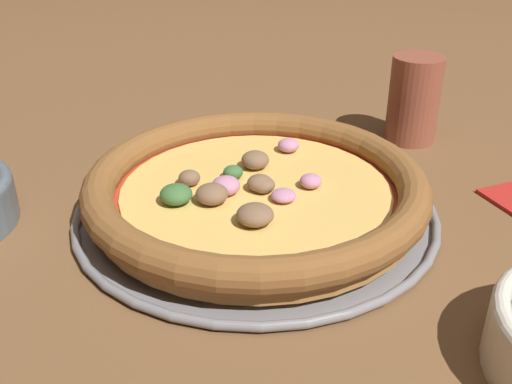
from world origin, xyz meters
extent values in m
plane|color=brown|center=(0.00, 0.00, 0.00)|extent=(3.00, 3.00, 0.00)
cylinder|color=gray|center=(0.00, 0.00, 0.00)|extent=(0.34, 0.34, 0.01)
torus|color=gray|center=(0.00, 0.00, 0.01)|extent=(0.35, 0.35, 0.01)
cylinder|color=#BC7F42|center=(0.00, 0.00, 0.02)|extent=(0.30, 0.30, 0.01)
torus|color=brown|center=(0.00, 0.00, 0.03)|extent=(0.32, 0.32, 0.03)
cylinder|color=#B7381E|center=(0.00, 0.00, 0.03)|extent=(0.27, 0.27, 0.00)
cylinder|color=#E5B75B|center=(0.00, 0.00, 0.03)|extent=(0.26, 0.26, 0.00)
ellipsoid|color=brown|center=(-0.01, 0.00, 0.04)|extent=(0.03, 0.03, 0.01)
ellipsoid|color=#3D6B38|center=(0.03, 0.07, 0.04)|extent=(0.04, 0.04, 0.02)
ellipsoid|color=#C17FA3|center=(-0.04, -0.04, 0.03)|extent=(0.03, 0.03, 0.01)
ellipsoid|color=brown|center=(-0.01, 0.00, 0.04)|extent=(0.03, 0.03, 0.02)
ellipsoid|color=#C17FA3|center=(0.03, -0.08, 0.04)|extent=(0.03, 0.03, 0.01)
ellipsoid|color=brown|center=(0.03, -0.03, 0.04)|extent=(0.04, 0.04, 0.02)
ellipsoid|color=brown|center=(-0.04, 0.05, 0.04)|extent=(0.04, 0.04, 0.02)
ellipsoid|color=#C17FA3|center=(0.01, 0.03, 0.04)|extent=(0.04, 0.04, 0.02)
ellipsoid|color=#3D6B38|center=(0.03, 0.00, 0.03)|extent=(0.03, 0.03, 0.01)
ellipsoid|color=brown|center=(0.01, 0.05, 0.04)|extent=(0.04, 0.04, 0.02)
ellipsoid|color=#C17FA3|center=(-0.03, 0.00, 0.03)|extent=(0.03, 0.03, 0.01)
ellipsoid|color=brown|center=(0.05, 0.04, 0.04)|extent=(0.03, 0.03, 0.01)
cylinder|color=brown|center=(-0.01, -0.26, 0.05)|extent=(0.06, 0.06, 0.10)
camera|label=1|loc=(-0.35, 0.36, 0.29)|focal=42.00mm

